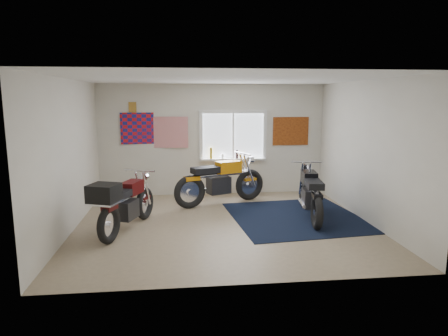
{
  "coord_description": "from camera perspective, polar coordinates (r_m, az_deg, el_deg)",
  "views": [
    {
      "loc": [
        -0.8,
        -7.22,
        2.35
      ],
      "look_at": [
        0.05,
        0.4,
        1.01
      ],
      "focal_mm": 32.0,
      "sensor_mm": 36.0,
      "label": 1
    }
  ],
  "objects": [
    {
      "name": "maroon_tourer",
      "position": [
        7.24,
        -14.17,
        -4.96
      ],
      "size": [
        1.02,
        1.98,
        1.03
      ],
      "rotation": [
        0.0,
        0.0,
        1.22
      ],
      "color": "black",
      "rests_on": "ground"
    },
    {
      "name": "oil_bottles",
      "position": [
        9.77,
        -0.03,
        2.01
      ],
      "size": [
        0.8,
        0.07,
        0.28
      ],
      "color": "olive",
      "rests_on": "window_assembly"
    },
    {
      "name": "navy_rug",
      "position": [
        8.2,
        10.27,
        -6.89
      ],
      "size": [
        2.74,
        2.83,
        0.01
      ],
      "primitive_type": "cube",
      "rotation": [
        0.0,
        0.0,
        0.1
      ],
      "color": "black",
      "rests_on": "ground"
    },
    {
      "name": "black_chrome_bike",
      "position": [
        8.11,
        12.2,
        -3.76
      ],
      "size": [
        0.64,
        2.08,
        1.07
      ],
      "rotation": [
        0.0,
        0.0,
        1.43
      ],
      "color": "black",
      "rests_on": "navy_rug"
    },
    {
      "name": "flag_display",
      "position": [
        9.76,
        -12.94,
        8.46
      ],
      "size": [
        1.6,
        0.1,
        1.17
      ],
      "color": "red",
      "rests_on": "room_shell"
    },
    {
      "name": "yellow_triumph",
      "position": [
        8.96,
        -0.52,
        -2.03
      ],
      "size": [
        2.14,
        1.05,
        1.14
      ],
      "rotation": [
        0.0,
        0.0,
        0.4
      ],
      "color": "black",
      "rests_on": "ground"
    },
    {
      "name": "triumph_poster",
      "position": [
        10.12,
        9.5,
        5.21
      ],
      "size": [
        0.9,
        0.03,
        0.7
      ],
      "primitive_type": "cube",
      "color": "#A54C14",
      "rests_on": "room_shell"
    },
    {
      "name": "room_shell",
      "position": [
        7.3,
        -0.0,
        4.3
      ],
      "size": [
        5.5,
        5.5,
        5.5
      ],
      "color": "white",
      "rests_on": "ground"
    },
    {
      "name": "ground",
      "position": [
        7.64,
        -0.0,
        -8.05
      ],
      "size": [
        5.5,
        5.5,
        0.0
      ],
      "primitive_type": "plane",
      "color": "#9E896B",
      "rests_on": "ground"
    },
    {
      "name": "window_assembly",
      "position": [
        9.83,
        1.31,
        4.15
      ],
      "size": [
        1.66,
        0.17,
        1.26
      ],
      "color": "white",
      "rests_on": "room_shell"
    }
  ]
}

